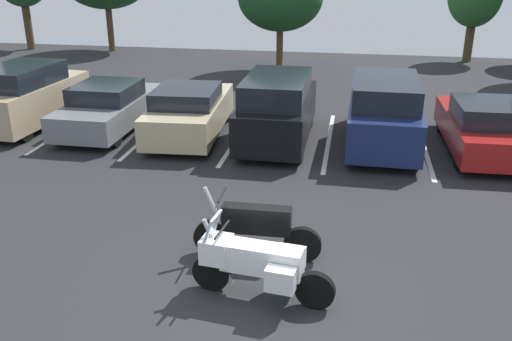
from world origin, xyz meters
name	(u,v)px	position (x,y,z in m)	size (l,w,h in m)	color
ground	(258,302)	(0.00, 0.00, -0.05)	(44.00, 44.00, 0.10)	#262628
motorcycle_touring	(257,262)	(-0.04, 0.06, 0.63)	(2.30, 0.94, 1.35)	black
motorcycle_second	(256,228)	(-0.26, 1.25, 0.59)	(2.27, 0.62, 1.31)	black
parking_stripes	(239,136)	(-1.95, 7.91, 0.00)	(21.08, 5.18, 0.01)	silver
car_tan	(27,96)	(-8.49, 7.82, 0.92)	(2.10, 4.33, 1.88)	tan
car_grey	(109,107)	(-5.90, 7.89, 0.68)	(1.86, 4.47, 1.41)	slate
car_champagne	(189,112)	(-3.35, 7.71, 0.72)	(2.12, 4.56, 1.48)	#C1B289
car_black	(277,109)	(-0.78, 7.61, 0.95)	(1.80, 4.45, 1.91)	black
car_navy	(384,112)	(2.12, 7.79, 0.95)	(1.91, 4.73, 1.90)	navy
car_red	(483,127)	(4.72, 7.73, 0.69)	(1.89, 4.51, 1.45)	maroon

